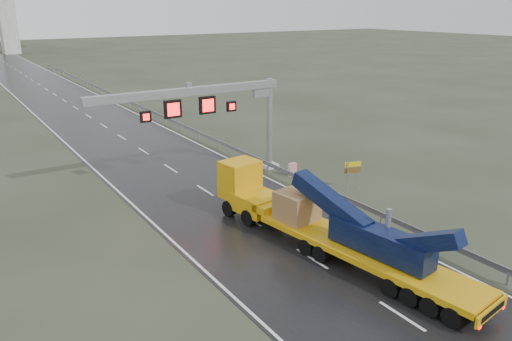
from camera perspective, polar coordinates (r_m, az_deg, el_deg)
ground at (r=23.97m, az=12.63°, el=-13.68°), size 400.00×400.00×0.00m
road at (r=57.27m, az=-17.02°, el=4.91°), size 11.00×200.00×0.02m
guardrail at (r=50.07m, az=-7.06°, el=4.54°), size 0.20×140.00×1.40m
sign_gantry at (r=36.80m, az=-4.63°, el=7.45°), size 14.90×1.20×7.42m
heavy_haul_truck at (r=27.42m, az=6.31°, el=-5.35°), size 4.74×17.33×4.03m
exit_sign_pair at (r=35.90m, az=10.98°, el=0.07°), size 1.19×0.43×2.12m
striped_barrier at (r=38.51m, az=4.19°, el=0.11°), size 0.64×0.39×1.02m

